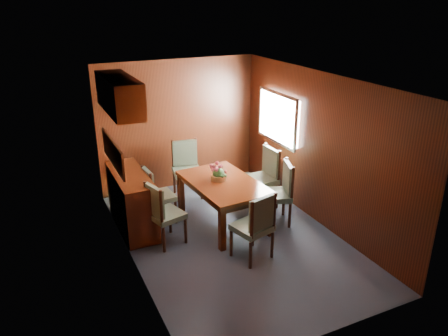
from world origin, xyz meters
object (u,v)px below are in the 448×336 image
dining_table (223,187)px  flower_centerpiece (219,172)px  chair_head (256,224)px  chair_left_near (162,211)px  sideboard (132,201)px  chair_right_near (280,189)px

dining_table → flower_centerpiece: (-0.04, 0.10, 0.23)m
dining_table → chair_head: bearing=-96.7°
chair_left_near → chair_head: (1.04, -0.94, 0.02)m
sideboard → chair_head: 2.10m
chair_right_near → flower_centerpiece: chair_right_near is taller
chair_right_near → chair_head: 1.18m
sideboard → chair_left_near: bearing=-69.5°
dining_table → chair_left_near: size_ratio=1.65×
sideboard → chair_left_near: 0.76m
chair_head → flower_centerpiece: bearing=74.7°
chair_right_near → dining_table: bearing=86.2°
chair_right_near → chair_head: chair_right_near is taller
sideboard → chair_head: chair_head is taller
chair_right_near → flower_centerpiece: size_ratio=3.84×
sideboard → chair_left_near: chair_left_near is taller
sideboard → chair_head: bearing=-51.6°
chair_head → flower_centerpiece: (0.01, 1.25, 0.29)m
dining_table → flower_centerpiece: 0.25m
sideboard → dining_table: (1.35, -0.49, 0.17)m
sideboard → chair_head: size_ratio=1.39×
chair_head → flower_centerpiece: 1.28m
dining_table → chair_right_near: bearing=-27.5°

